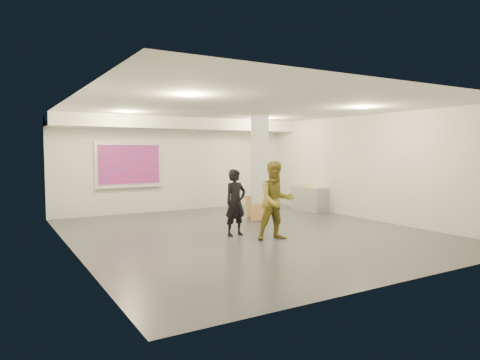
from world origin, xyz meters
TOP-DOWN VIEW (x-y plane):
  - floor at (0.00, 0.00)m, footprint 8.00×9.00m
  - ceiling at (0.00, 0.00)m, footprint 8.00×9.00m
  - wall_back at (0.00, 4.50)m, footprint 8.00×0.01m
  - wall_front at (0.00, -4.50)m, footprint 8.00×0.01m
  - wall_left at (-4.00, 0.00)m, footprint 0.01×9.00m
  - wall_right at (4.00, 0.00)m, footprint 0.01×9.00m
  - soffit_band at (0.00, 3.95)m, footprint 8.00×1.10m
  - downlight_nw at (-2.20, 2.50)m, footprint 0.22×0.22m
  - downlight_ne at (2.20, 2.50)m, footprint 0.22×0.22m
  - downlight_sw at (-2.20, -1.50)m, footprint 0.22×0.22m
  - downlight_se at (2.20, -1.50)m, footprint 0.22×0.22m
  - column at (1.50, 1.80)m, footprint 0.52×0.52m
  - projection_screen at (-1.60, 4.45)m, footprint 2.10×0.13m
  - credenza at (3.72, 2.20)m, footprint 0.60×1.35m
  - papers_stack at (3.74, 1.90)m, footprint 0.30×0.35m
  - postit_pad at (3.72, 2.19)m, footprint 0.29×0.35m
  - cardboard_back at (1.37, 1.82)m, footprint 0.63×0.29m
  - cardboard_front at (1.09, 1.31)m, footprint 0.46×0.25m
  - woman at (-0.45, -0.16)m, footprint 0.61×0.44m
  - man at (0.10, -1.01)m, footprint 0.97×0.83m

SIDE VIEW (x-z plane):
  - floor at x=0.00m, z-range -0.01..0.01m
  - cardboard_front at x=1.09m, z-range 0.00..0.47m
  - cardboard_back at x=1.37m, z-range 0.00..0.65m
  - credenza at x=3.72m, z-range 0.00..0.78m
  - woman at x=-0.45m, z-range 0.00..1.55m
  - papers_stack at x=3.74m, z-range 0.78..0.80m
  - postit_pad at x=3.72m, z-range 0.78..0.81m
  - man at x=0.10m, z-range 0.00..1.74m
  - wall_back at x=0.00m, z-range 0.00..3.00m
  - wall_front at x=0.00m, z-range 0.00..3.00m
  - wall_left at x=-4.00m, z-range 0.00..3.00m
  - wall_right at x=4.00m, z-range 0.00..3.00m
  - column at x=1.50m, z-range 0.00..3.00m
  - projection_screen at x=-1.60m, z-range 0.82..2.24m
  - soffit_band at x=0.00m, z-range 2.64..3.00m
  - downlight_nw at x=-2.20m, z-range 2.97..2.99m
  - downlight_ne at x=2.20m, z-range 2.97..2.99m
  - downlight_sw at x=-2.20m, z-range 2.97..2.99m
  - downlight_se at x=2.20m, z-range 2.97..2.99m
  - ceiling at x=0.00m, z-range 3.00..3.00m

